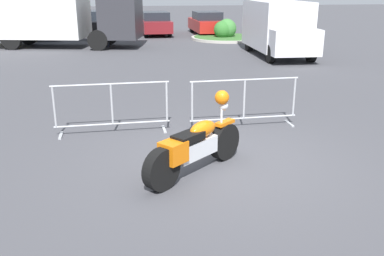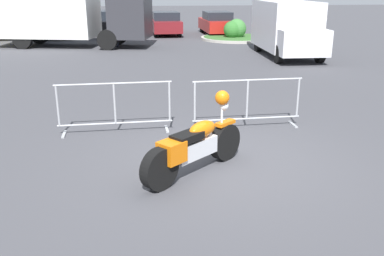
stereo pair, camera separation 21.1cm
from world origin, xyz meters
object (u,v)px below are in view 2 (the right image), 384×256
at_px(crowd_barrier_far, 247,103).
at_px(parked_car_red, 217,23).
at_px(parked_car_blue, 59,24).
at_px(pedestrian, 116,28).
at_px(parked_car_yellow, 5,24).
at_px(parked_car_maroon, 166,23).
at_px(motorcycle, 195,145).
at_px(box_truck, 63,13).
at_px(parked_car_black, 113,23).
at_px(crowd_barrier_near, 115,107).
at_px(delivery_van, 287,27).

bearing_deg(crowd_barrier_far, parked_car_red, 82.31).
xyz_separation_m(parked_car_blue, pedestrian, (3.60, -4.66, 0.16)).
height_order(crowd_barrier_far, parked_car_red, parked_car_red).
bearing_deg(crowd_barrier_far, parked_car_blue, 111.30).
relative_size(parked_car_yellow, parked_car_maroon, 1.08).
distance_m(motorcycle, parked_car_red, 20.96).
xyz_separation_m(box_truck, parked_car_black, (2.17, 4.47, -0.86)).
distance_m(box_truck, parked_car_black, 5.04).
relative_size(motorcycle, parked_car_black, 0.40).
xyz_separation_m(crowd_barrier_near, parked_car_yellow, (-7.46, 18.51, 0.21)).
distance_m(crowd_barrier_near, parked_car_black, 18.24).
relative_size(delivery_van, parked_car_yellow, 1.11).
relative_size(motorcycle, box_truck, 0.23).
bearing_deg(motorcycle, crowd_barrier_far, 16.50).
xyz_separation_m(crowd_barrier_near, crowd_barrier_far, (2.81, 0.00, 0.00)).
xyz_separation_m(box_truck, parked_car_yellow, (-4.21, 4.77, -0.87)).
bearing_deg(parked_car_maroon, parked_car_yellow, 88.88).
xyz_separation_m(motorcycle, pedestrian, (-2.08, 15.74, 0.43)).
relative_size(box_truck, parked_car_blue, 1.78).
bearing_deg(crowd_barrier_far, parked_car_black, 102.08).
bearing_deg(box_truck, crowd_barrier_far, -54.29).
bearing_deg(parked_car_red, parked_car_blue, 89.43).
bearing_deg(crowd_barrier_near, delivery_van, 54.54).
distance_m(crowd_barrier_near, delivery_van, 11.78).
xyz_separation_m(parked_car_black, parked_car_maroon, (3.19, 0.41, -0.06)).
xyz_separation_m(parked_car_blue, parked_car_black, (3.19, 0.03, 0.01)).
bearing_deg(box_truck, parked_car_black, 76.02).
relative_size(box_truck, parked_car_black, 1.76).
bearing_deg(pedestrian, crowd_barrier_near, 112.44).
distance_m(parked_car_yellow, parked_car_red, 12.75).
relative_size(crowd_barrier_near, delivery_van, 0.47).
distance_m(crowd_barrier_far, parked_car_yellow, 21.17).
xyz_separation_m(delivery_van, parked_car_black, (-7.91, 8.62, -0.47)).
bearing_deg(crowd_barrier_far, delivery_van, 67.26).
bearing_deg(pedestrian, motorcycle, 117.10).
bearing_deg(parked_car_blue, motorcycle, -166.21).
height_order(motorcycle, parked_car_red, parked_car_red).
xyz_separation_m(motorcycle, parked_car_blue, (-5.68, 20.40, 0.28)).
bearing_deg(parked_car_blue, delivery_van, -129.51).
relative_size(crowd_barrier_near, parked_car_black, 0.53).
bearing_deg(parked_car_black, crowd_barrier_far, -169.69).
distance_m(crowd_barrier_near, parked_car_maroon, 18.73).
height_order(delivery_van, parked_car_red, delivery_van).
height_order(crowd_barrier_near, parked_car_black, parked_car_black).
relative_size(parked_car_blue, pedestrian, 2.66).
relative_size(parked_car_yellow, parked_car_black, 1.00).
distance_m(motorcycle, crowd_barrier_near, 2.64).
distance_m(box_truck, parked_car_maroon, 7.30).
height_order(crowd_barrier_far, box_truck, box_truck).
distance_m(motorcycle, parked_car_black, 20.59).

